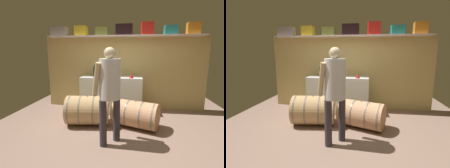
% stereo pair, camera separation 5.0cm
% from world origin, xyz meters
% --- Properties ---
extents(ground_plane, '(5.61, 7.23, 0.02)m').
position_xyz_m(ground_plane, '(0.00, 0.50, -0.01)').
color(ground_plane, '#896C5D').
extents(back_wall_panel, '(4.41, 0.10, 1.96)m').
position_xyz_m(back_wall_panel, '(0.00, 2.01, 0.98)').
color(back_wall_panel, tan).
rests_on(back_wall_panel, ground).
extents(high_shelf_board, '(4.05, 0.40, 0.03)m').
position_xyz_m(high_shelf_board, '(0.00, 1.86, 1.98)').
color(high_shelf_board, silver).
rests_on(high_shelf_board, back_wall_panel).
extents(toolcase_grey, '(0.45, 0.28, 0.24)m').
position_xyz_m(toolcase_grey, '(-1.76, 1.86, 2.12)').
color(toolcase_grey, gray).
rests_on(toolcase_grey, high_shelf_board).
extents(toolcase_yellow, '(0.32, 0.24, 0.26)m').
position_xyz_m(toolcase_yellow, '(-1.15, 1.86, 2.13)').
color(toolcase_yellow, yellow).
rests_on(toolcase_yellow, high_shelf_board).
extents(toolcase_olive, '(0.32, 0.25, 0.21)m').
position_xyz_m(toolcase_olive, '(-0.58, 1.86, 2.10)').
color(toolcase_olive, olive).
rests_on(toolcase_olive, high_shelf_board).
extents(toolcase_black, '(0.43, 0.23, 0.28)m').
position_xyz_m(toolcase_black, '(0.01, 1.86, 2.14)').
color(toolcase_black, black).
rests_on(toolcase_black, high_shelf_board).
extents(toolcase_red, '(0.31, 0.30, 0.31)m').
position_xyz_m(toolcase_red, '(0.60, 1.86, 2.15)').
color(toolcase_red, red).
rests_on(toolcase_red, high_shelf_board).
extents(toolcase_teal, '(0.33, 0.20, 0.23)m').
position_xyz_m(toolcase_teal, '(1.18, 1.86, 2.11)').
color(toolcase_teal, teal).
rests_on(toolcase_teal, high_shelf_board).
extents(toolcase_orange, '(0.31, 0.24, 0.29)m').
position_xyz_m(toolcase_orange, '(1.71, 1.86, 2.14)').
color(toolcase_orange, orange).
rests_on(toolcase_orange, high_shelf_board).
extents(work_cabinet, '(1.59, 0.59, 0.93)m').
position_xyz_m(work_cabinet, '(-0.29, 1.66, 0.47)').
color(work_cabinet, white).
rests_on(work_cabinet, ground).
extents(wine_bottle_dark, '(0.08, 0.08, 0.31)m').
position_xyz_m(wine_bottle_dark, '(-0.72, 1.52, 1.07)').
color(wine_bottle_dark, black).
rests_on(wine_bottle_dark, work_cabinet).
extents(wine_bottle_amber, '(0.08, 0.08, 0.29)m').
position_xyz_m(wine_bottle_amber, '(-0.72, 1.68, 1.06)').
color(wine_bottle_amber, brown).
rests_on(wine_bottle_amber, work_cabinet).
extents(wine_glass, '(0.08, 0.08, 0.13)m').
position_xyz_m(wine_glass, '(-0.22, 1.82, 1.02)').
color(wine_glass, white).
rests_on(wine_glass, work_cabinet).
extents(red_funnel, '(0.11, 0.11, 0.11)m').
position_xyz_m(red_funnel, '(0.22, 1.47, 0.99)').
color(red_funnel, red).
rests_on(red_funnel, work_cabinet).
extents(wine_barrel_near, '(0.96, 0.71, 0.64)m').
position_xyz_m(wine_barrel_near, '(-0.70, 0.72, 0.32)').
color(wine_barrel_near, tan).
rests_on(wine_barrel_near, ground).
extents(wine_barrel_far, '(1.06, 0.83, 0.57)m').
position_xyz_m(wine_barrel_far, '(0.34, 0.72, 0.28)').
color(wine_barrel_far, tan).
rests_on(wine_barrel_far, ground).
extents(winemaker_pouring, '(0.49, 0.50, 1.64)m').
position_xyz_m(winemaker_pouring, '(-0.11, 0.01, 1.01)').
color(winemaker_pouring, '#342E37').
rests_on(winemaker_pouring, ground).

